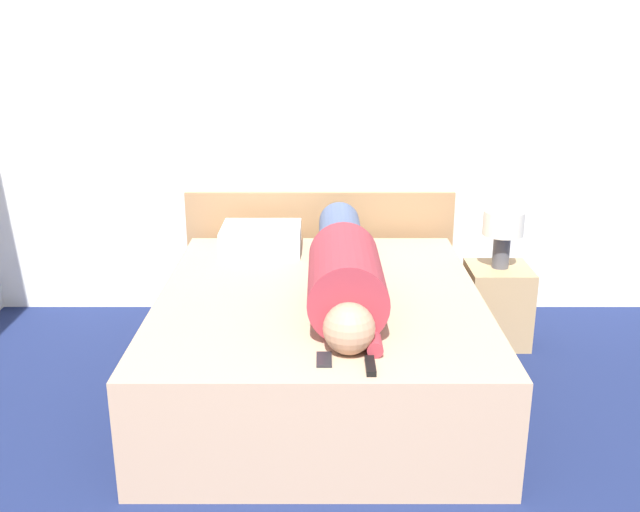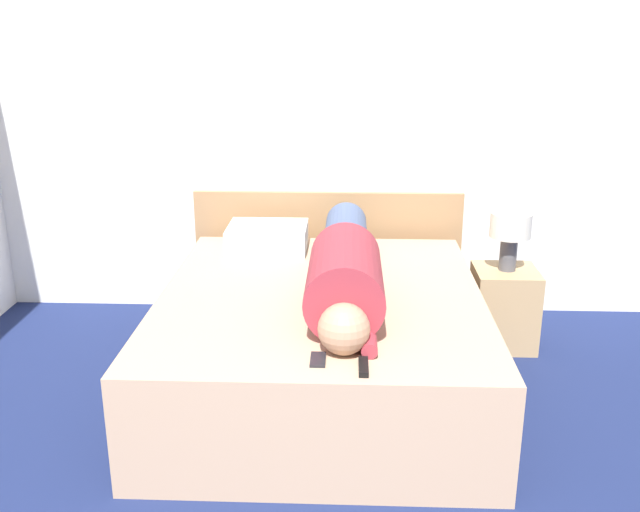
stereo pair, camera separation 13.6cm
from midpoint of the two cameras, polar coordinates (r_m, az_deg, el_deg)
wall_back at (r=4.70m, az=-0.51°, el=10.88°), size 5.69×0.06×2.60m
bed at (r=3.82m, az=-1.02°, el=-6.86°), size 1.67×1.97×0.56m
headboard at (r=4.82m, az=-0.80°, el=0.30°), size 1.79×0.04×0.83m
nightstand at (r=4.51m, az=13.14°, el=-3.83°), size 0.37×0.36×0.49m
table_lamp at (r=4.35m, az=13.59°, el=2.14°), size 0.24×0.24×0.35m
person_lying at (r=3.62m, az=0.89°, el=-0.89°), size 0.36×1.76×0.36m
pillow_near_headboard at (r=4.40m, az=-5.58°, el=1.41°), size 0.48×0.39×0.15m
tv_remote at (r=2.93m, az=2.73°, el=-8.79°), size 0.04×0.15×0.02m
cell_phone at (r=2.99m, az=-0.97°, el=-8.30°), size 0.06×0.13×0.01m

